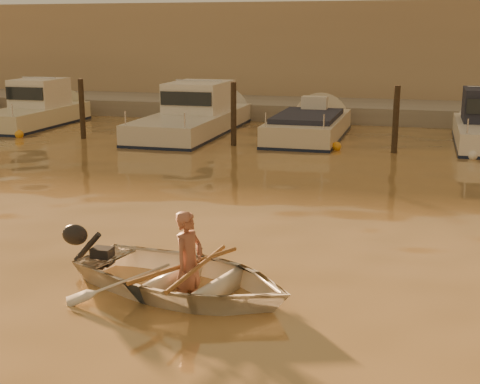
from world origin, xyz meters
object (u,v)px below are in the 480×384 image
(person, at_px, (189,264))
(waterfront_building, at_px, (310,54))
(dinghy, at_px, (183,278))
(moored_boat_1, at_px, (33,110))
(moored_boat_2, at_px, (193,115))
(moored_boat_3, at_px, (309,131))

(person, bearing_deg, waterfront_building, 20.62)
(person, bearing_deg, dinghy, 90.00)
(dinghy, height_order, moored_boat_1, moored_boat_1)
(person, distance_m, waterfront_building, 25.41)
(waterfront_building, bearing_deg, moored_boat_1, -128.56)
(dinghy, distance_m, moored_boat_1, 18.10)
(dinghy, bearing_deg, waterfront_building, 20.41)
(person, distance_m, moored_boat_2, 15.03)
(dinghy, distance_m, moored_boat_3, 14.19)
(moored_boat_1, relative_size, waterfront_building, 0.13)
(moored_boat_1, bearing_deg, waterfront_building, 51.44)
(dinghy, bearing_deg, moored_boat_1, 53.21)
(person, height_order, moored_boat_3, person)
(moored_boat_1, bearing_deg, moored_boat_2, 0.00)
(person, height_order, waterfront_building, waterfront_building)
(person, relative_size, moored_boat_1, 0.25)
(moored_boat_3, bearing_deg, waterfront_building, 99.51)
(person, height_order, moored_boat_1, moored_boat_1)
(moored_boat_2, relative_size, waterfront_building, 0.18)
(person, bearing_deg, moored_boat_2, 33.88)
(dinghy, distance_m, person, 0.24)
(person, distance_m, moored_boat_3, 14.23)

